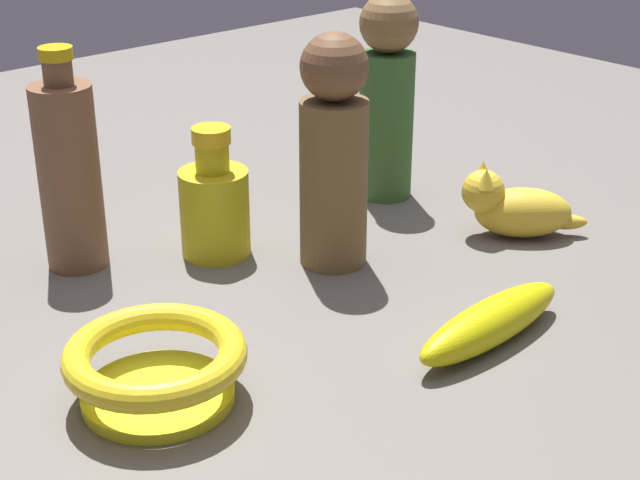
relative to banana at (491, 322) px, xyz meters
name	(u,v)px	position (x,y,z in m)	size (l,w,h in m)	color
ground	(320,287)	(0.04, -0.18, -0.02)	(2.00, 2.00, 0.00)	#5B5651
banana	(491,322)	(0.00, 0.00, 0.00)	(0.19, 0.04, 0.04)	#BFB90B
bottle_short	(215,206)	(0.07, -0.32, 0.03)	(0.07, 0.07, 0.14)	gold
nail_polish_jar	(325,209)	(-0.07, -0.30, 0.00)	(0.04, 0.04, 0.04)	#AB2822
bowl	(156,364)	(0.27, -0.12, 0.01)	(0.15, 0.15, 0.05)	yellow
person_figure_adult	(387,96)	(-0.18, -0.32, 0.10)	(0.07, 0.07, 0.25)	#325C29
bottle_tall	(69,173)	(0.20, -0.39, 0.08)	(0.06, 0.06, 0.23)	brown
person_figure_child	(334,153)	(-0.01, -0.22, 0.10)	(0.09, 0.09, 0.24)	brown
cat_figurine	(514,206)	(-0.20, -0.13, 0.01)	(0.12, 0.11, 0.08)	gold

